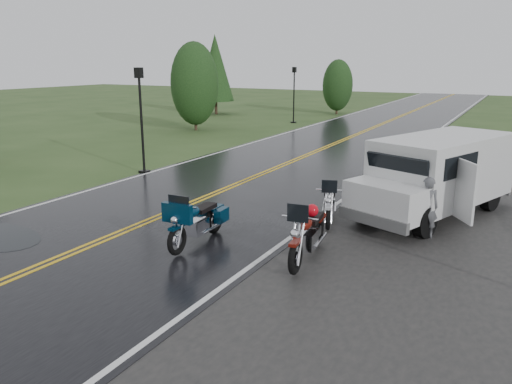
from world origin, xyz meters
TOP-DOWN VIEW (x-y plane):
  - ground at (0.00, 0.00)m, footprint 120.00×120.00m
  - road at (0.00, 10.00)m, footprint 8.00×100.00m
  - motorcycle_red at (4.77, -0.04)m, footprint 1.12×2.41m
  - motorcycle_teal at (2.14, -0.33)m, footprint 0.93×2.25m
  - motorcycle_silver at (4.40, 2.77)m, footprint 1.37×2.20m
  - van_white at (4.99, 4.02)m, footprint 3.93×5.96m
  - person_at_van at (6.58, 3.43)m, footprint 0.63×0.52m
  - lamp_post_near_left at (-4.07, 5.84)m, footprint 0.34×0.34m
  - lamp_post_far_left at (-5.55, 22.82)m, footprint 0.32×0.32m
  - tree_left_mid at (-9.30, 16.68)m, footprint 2.86×2.86m
  - tree_left_far at (-4.96, 29.86)m, footprint 2.35×2.35m
  - pine_left_far at (-13.35, 25.25)m, footprint 2.86×2.86m

SIDE VIEW (x-z plane):
  - ground at x=0.00m, z-range 0.00..0.00m
  - road at x=0.00m, z-range 0.00..0.04m
  - motorcycle_silver at x=4.40m, z-range 0.00..1.22m
  - motorcycle_teal at x=2.14m, z-range 0.00..1.30m
  - motorcycle_red at x=4.77m, z-range 0.00..1.37m
  - person_at_van at x=6.58m, z-range 0.00..1.48m
  - van_white at x=4.99m, z-range 0.00..2.19m
  - tree_left_far at x=-4.96m, z-range 0.00..3.61m
  - lamp_post_far_left at x=-5.55m, z-range 0.00..3.75m
  - lamp_post_near_left at x=-4.07m, z-range 0.00..3.92m
  - tree_left_mid at x=-9.30m, z-range 0.00..4.47m
  - pine_left_far at x=-13.35m, z-range 0.00..5.95m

